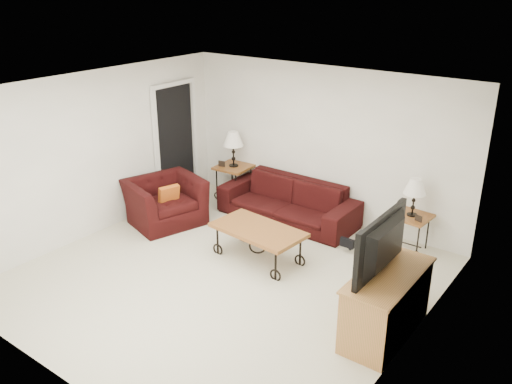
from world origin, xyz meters
TOP-DOWN VIEW (x-y plane):
  - ground at (0.00, 0.00)m, footprint 5.00×5.00m
  - wall_back at (0.00, 2.50)m, footprint 5.00×0.02m
  - wall_front at (0.00, -2.50)m, footprint 5.00×0.02m
  - wall_left at (-2.50, 0.00)m, footprint 0.02×5.00m
  - wall_right at (2.50, 0.00)m, footprint 0.02×5.00m
  - ceiling at (0.00, 0.00)m, footprint 5.00×5.00m
  - doorway at (-2.47, 1.65)m, footprint 0.08×0.94m
  - sofa at (-0.33, 2.02)m, footprint 2.30×0.90m
  - side_table_left at (-1.61, 2.20)m, footprint 0.61×0.61m
  - side_table_right at (1.68, 2.20)m, footprint 0.55×0.55m
  - lamp_left at (-1.61, 2.20)m, footprint 0.38×0.38m
  - lamp_right at (1.68, 2.20)m, footprint 0.34×0.34m
  - photo_frame_left at (-1.76, 2.05)m, footprint 0.13×0.05m
  - photo_frame_right at (1.83, 2.05)m, footprint 0.11×0.05m
  - coffee_table at (0.07, 0.65)m, footprint 1.36×0.82m
  - armchair at (-1.88, 0.75)m, footprint 1.28×1.38m
  - throw_pillow at (-1.72, 0.70)m, footprint 0.18×0.34m
  - tv_stand at (2.23, 0.12)m, footprint 0.53×1.28m
  - television at (2.21, 0.12)m, footprint 0.15×1.15m
  - backpack at (1.01, 1.67)m, footprint 0.39×0.34m

SIDE VIEW (x-z plane):
  - ground at x=0.00m, z-range 0.00..0.00m
  - backpack at x=1.01m, z-range 0.00..0.42m
  - coffee_table at x=0.07m, z-range 0.00..0.49m
  - side_table_right at x=1.68m, z-range 0.00..0.56m
  - side_table_left at x=-1.61m, z-range 0.00..0.63m
  - sofa at x=-0.33m, z-range 0.00..0.67m
  - armchair at x=-1.88m, z-range 0.00..0.74m
  - tv_stand at x=2.23m, z-range 0.00..0.77m
  - throw_pillow at x=-1.72m, z-range 0.35..0.69m
  - photo_frame_right at x=1.83m, z-range 0.56..0.65m
  - photo_frame_left at x=-1.76m, z-range 0.63..0.73m
  - lamp_right at x=1.68m, z-range 0.56..1.12m
  - lamp_left at x=-1.61m, z-range 0.63..1.25m
  - doorway at x=-2.47m, z-range 0.00..2.04m
  - television at x=2.21m, z-range 0.77..1.43m
  - wall_back at x=0.00m, z-range 0.00..2.50m
  - wall_front at x=0.00m, z-range 0.00..2.50m
  - wall_left at x=-2.50m, z-range 0.00..2.50m
  - wall_right at x=2.50m, z-range 0.00..2.50m
  - ceiling at x=0.00m, z-range 2.50..2.50m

